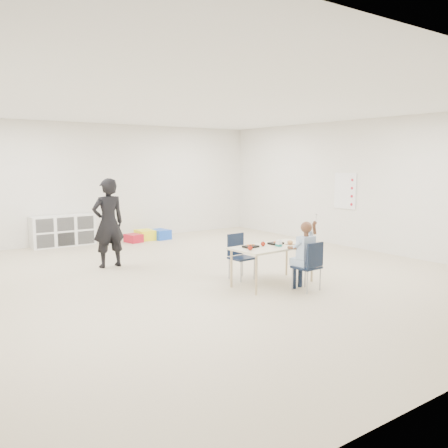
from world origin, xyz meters
TOP-DOWN VIEW (x-y plane):
  - room at (0.00, 0.00)m, footprint 9.00×9.02m
  - table at (0.40, -1.03)m, footprint 1.38×0.76m
  - chair_near at (0.59, -1.58)m, footprint 0.38×0.36m
  - chair_far at (0.22, -0.49)m, footprint 0.38×0.36m
  - child at (0.59, -1.58)m, footprint 0.52×0.52m
  - lunch_tray_near at (0.53, -0.96)m, footprint 0.23×0.17m
  - lunch_tray_far at (0.03, -0.95)m, footprint 0.23×0.17m
  - milk_carton at (0.41, -1.16)m, footprint 0.07×0.07m
  - bread_roll at (0.69, -1.11)m, footprint 0.09×0.09m
  - apple_near at (0.25, -0.98)m, footprint 0.07×0.07m
  - apple_far at (-0.13, -1.13)m, footprint 0.07×0.07m
  - cubby_shelf at (-1.20, 4.28)m, footprint 1.40×0.40m
  - rules_poster at (3.98, 0.60)m, footprint 0.02×0.60m
  - adult at (-1.18, 1.63)m, footprint 0.59×0.39m
  - bin_red at (0.30, 3.81)m, footprint 0.38×0.45m
  - bin_yellow at (0.68, 3.98)m, footprint 0.40×0.51m
  - bin_blue at (1.04, 3.87)m, footprint 0.42×0.52m

SIDE VIEW (x-z plane):
  - bin_red at x=0.30m, z-range 0.00..0.19m
  - bin_blue at x=1.04m, z-range 0.00..0.24m
  - bin_yellow at x=0.68m, z-range 0.00..0.24m
  - table at x=0.40m, z-range 0.00..0.62m
  - cubby_shelf at x=-1.20m, z-range 0.00..0.70m
  - chair_near at x=0.59m, z-range 0.00..0.73m
  - chair_far at x=0.22m, z-range 0.00..0.73m
  - child at x=0.59m, z-range 0.00..1.16m
  - lunch_tray_near at x=0.53m, z-range 0.61..0.64m
  - lunch_tray_far at x=0.03m, z-range 0.61..0.64m
  - bread_roll at x=0.69m, z-range 0.61..0.68m
  - apple_near at x=0.25m, z-range 0.61..0.68m
  - apple_far at x=-0.13m, z-range 0.61..0.68m
  - milk_carton at x=0.41m, z-range 0.61..0.71m
  - adult at x=-1.18m, z-range 0.00..1.61m
  - rules_poster at x=3.98m, z-range 0.85..1.65m
  - room at x=0.00m, z-range 0.00..2.80m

